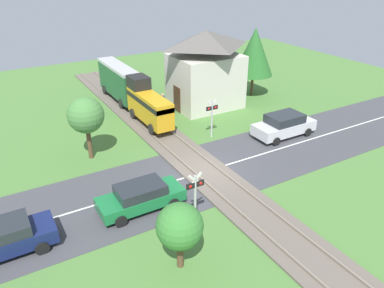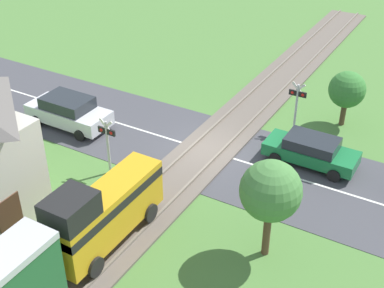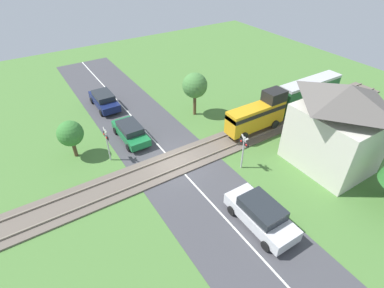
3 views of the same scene
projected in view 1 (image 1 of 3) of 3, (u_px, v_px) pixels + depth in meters
The scene contains 14 objects.
ground_plane at pixel (205, 172), 22.09m from camera, with size 60.00×60.00×0.00m, color #4C7A38.
road_surface at pixel (205, 172), 22.09m from camera, with size 48.00×6.40×0.02m.
track_bed at pixel (205, 171), 22.06m from camera, with size 2.80×48.00×0.24m.
train at pixel (131, 90), 29.95m from camera, with size 1.58×12.22×3.18m.
car_near_crossing at pixel (141, 196), 18.54m from camera, with size 4.29×1.84×1.38m.
car_far_side at pixel (284, 125), 26.19m from camera, with size 4.51×2.03×1.63m.
car_behind_queue at pixel (1, 239), 15.66m from camera, with size 4.36×1.88×1.47m.
crossing_signal_west_approach at pixel (195, 192), 16.99m from camera, with size 0.90×0.18×2.79m.
crossing_signal_east_approach at pixel (212, 113), 25.58m from camera, with size 0.90×0.18×2.79m.
station_building at pixel (205, 71), 30.65m from camera, with size 5.75×4.75×6.26m.
pedestrian_by_station at pixel (163, 103), 30.53m from camera, with size 0.38×0.38×1.53m.
tree_by_station at pixel (254, 52), 32.70m from camera, with size 3.42×3.42×6.04m.
tree_roadside_hedge at pixel (86, 116), 22.39m from camera, with size 2.21×2.21×4.00m.
tree_beyond_track at pixel (180, 227), 14.48m from camera, with size 1.89×1.89×2.97m.
Camera 1 is at (-10.26, -16.04, 11.34)m, focal length 35.00 mm.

